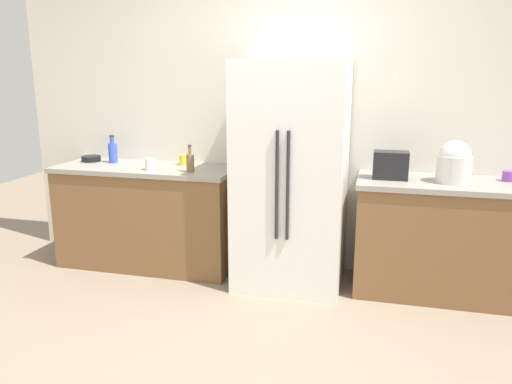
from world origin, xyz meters
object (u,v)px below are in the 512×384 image
object	(u,v)px
refrigerator	(291,176)
rice_cooker	(454,163)
toaster	(391,165)
cup_a	(150,164)
cup_c	(509,176)
bottle_a	(190,162)
cup_b	(183,160)
bowl_a	(91,159)
bottle_b	(113,152)

from	to	relation	value
refrigerator	rice_cooker	size ratio (longest dim) A/B	5.69
toaster	cup_a	bearing A→B (deg)	-176.08
cup_a	cup_c	world-z (taller)	cup_a
bottle_a	cup_a	distance (m)	0.36
refrigerator	rice_cooker	bearing A→B (deg)	2.02
toaster	cup_b	xyz separation A→B (m)	(-1.74, 0.16, -0.06)
rice_cooker	cup_c	size ratio (longest dim) A/B	3.54
bowl_a	refrigerator	bearing A→B (deg)	-5.34
cup_c	bowl_a	distance (m)	3.47
cup_b	cup_a	bearing A→B (deg)	-120.55
toaster	rice_cooker	distance (m)	0.45
refrigerator	cup_a	size ratio (longest dim) A/B	18.15
refrigerator	toaster	distance (m)	0.76
bottle_a	bowl_a	world-z (taller)	bottle_a
cup_a	bowl_a	bearing A→B (deg)	160.92
cup_c	toaster	bearing A→B (deg)	-171.56
refrigerator	bottle_a	size ratio (longest dim) A/B	7.94
bottle_b	cup_a	xyz separation A→B (m)	(0.47, -0.23, -0.05)
cup_b	toaster	bearing A→B (deg)	-5.28
rice_cooker	cup_b	world-z (taller)	rice_cooker
bottle_a	bottle_b	size ratio (longest dim) A/B	0.90
cup_b	cup_c	size ratio (longest dim) A/B	1.01
cup_b	bowl_a	world-z (taller)	cup_b
bottle_b	cup_a	distance (m)	0.53
cup_b	cup_c	bearing A→B (deg)	-0.78
refrigerator	cup_c	bearing A→B (deg)	6.78
toaster	bottle_a	bearing A→B (deg)	-175.04
toaster	bottle_b	size ratio (longest dim) A/B	1.05
rice_cooker	bottle_b	size ratio (longest dim) A/B	1.26
toaster	rice_cooker	world-z (taller)	rice_cooker
rice_cooker	bottle_a	xyz separation A→B (m)	(-2.01, -0.11, -0.07)
bowl_a	bottle_a	bearing A→B (deg)	-13.14
rice_cooker	bowl_a	world-z (taller)	rice_cooker
rice_cooker	cup_b	size ratio (longest dim) A/B	3.52
cup_c	bowl_a	size ratio (longest dim) A/B	0.52
cup_a	cup_c	xyz separation A→B (m)	(2.77, 0.26, -0.01)
bottle_a	cup_b	distance (m)	0.35
refrigerator	bowl_a	distance (m)	1.88
bottle_b	cup_a	size ratio (longest dim) A/B	2.53
cup_a	bottle_b	bearing A→B (deg)	153.80
cup_a	bowl_a	world-z (taller)	cup_a
bottle_a	bottle_b	xyz separation A→B (m)	(-0.83, 0.24, 0.02)
bowl_a	rice_cooker	bearing A→B (deg)	-2.49
toaster	bottle_b	bearing A→B (deg)	177.57
toaster	cup_b	distance (m)	1.75
toaster	cup_c	xyz separation A→B (m)	(0.85, 0.13, -0.07)
refrigerator	rice_cooker	distance (m)	1.20
cup_c	bottle_a	bearing A→B (deg)	-173.81
bottle_a	cup_b	size ratio (longest dim) A/B	2.52
rice_cooker	bowl_a	size ratio (longest dim) A/B	1.84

